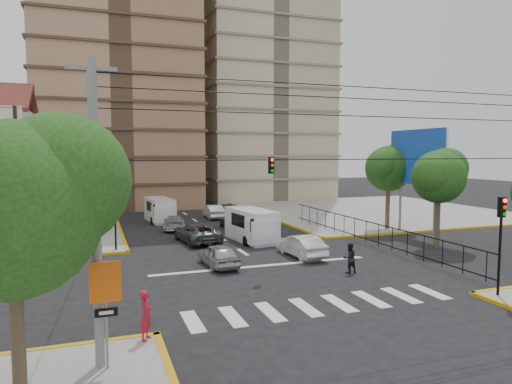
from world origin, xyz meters
name	(u,v)px	position (x,y,z in m)	size (l,w,h in m)	color
ground	(271,271)	(0.00, 0.00, 0.00)	(160.00, 160.00, 0.00)	black
sidewalk_ne	(373,210)	(20.00, 20.00, 0.07)	(26.00, 26.00, 0.15)	gray
crosswalk_stripes	(322,305)	(0.00, -6.00, 0.01)	(12.00, 2.40, 0.01)	silver
stop_line	(263,266)	(0.00, 1.20, 0.01)	(13.00, 0.40, 0.01)	silver
tower_tan	(115,6)	(-6.00, 36.00, 24.00)	(18.00, 16.00, 48.00)	#926A49
tower_beige	(260,30)	(14.00, 40.00, 24.00)	(17.00, 16.00, 48.00)	tan
park_fence	(366,244)	(9.00, 4.50, 0.00)	(0.10, 22.50, 1.66)	black
billboard	(418,159)	(14.45, 6.00, 6.00)	(0.36, 6.20, 8.10)	slate
tree_sw_near	(16,201)	(-10.90, -9.99, 5.27)	(5.63, 4.60, 7.57)	#473828
tree_park_a	(440,174)	(13.08, 2.01, 5.01)	(4.41, 3.60, 6.83)	#473828
tree_park_c	(389,166)	(14.09, 9.01, 5.34)	(4.65, 3.80, 7.25)	#473828
tree_tudor	(55,169)	(-11.90, 16.01, 5.22)	(5.39, 4.40, 7.43)	#473828
traffic_light_se	(501,229)	(7.80, -7.80, 3.11)	(0.28, 0.22, 4.40)	black
traffic_light_nw	(115,205)	(-7.80, 7.80, 3.11)	(0.28, 0.22, 4.40)	black
traffic_light_hanging	(286,164)	(0.00, -2.04, 5.90)	(18.00, 9.12, 0.92)	black
utility_pole_sw	(96,212)	(-9.00, -9.00, 4.77)	(1.40, 0.28, 9.00)	slate
district_sign	(106,292)	(-8.80, -9.24, 2.45)	(0.90, 0.12, 3.20)	slate
van_right_lane	(253,226)	(1.78, 8.20, 1.14)	(2.71, 5.43, 2.34)	silver
van_left_lane	(160,211)	(-3.28, 19.94, 1.07)	(2.41, 5.05, 2.19)	silver
car_silver_front_left	(218,255)	(-2.44, 1.99, 0.65)	(1.54, 3.82, 1.30)	#AFAFB4
car_white_front_right	(301,246)	(3.04, 2.59, 0.70)	(1.48, 4.23, 1.39)	white
car_grey_mid_left	(197,233)	(-2.10, 9.23, 0.70)	(2.33, 5.05, 1.40)	#525559
car_silver_rear_left	(174,222)	(-2.77, 15.18, 0.62)	(1.74, 4.28, 1.24)	#AEAEB2
car_darkgrey_mid_right	(232,222)	(1.95, 14.03, 0.61)	(1.44, 3.58, 1.22)	#242426
car_white_rear_right	(213,212)	(1.97, 20.58, 0.68)	(1.43, 4.11, 1.35)	silver
pedestrian_sw_corner	(146,315)	(-7.50, -7.50, 1.00)	(0.62, 0.41, 1.71)	#AE1A37
pedestrian_crosswalk	(349,258)	(3.84, -1.80, 0.81)	(0.79, 0.62, 1.63)	black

